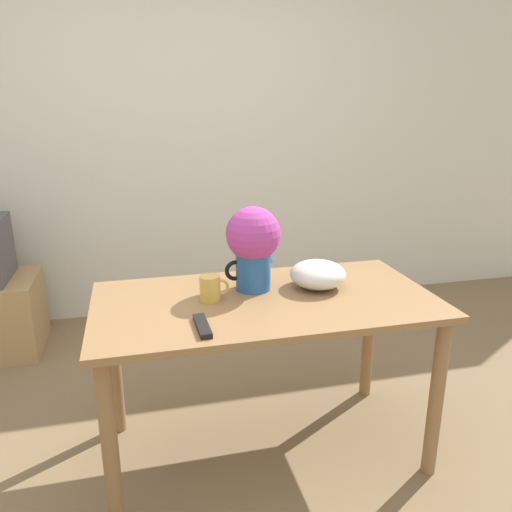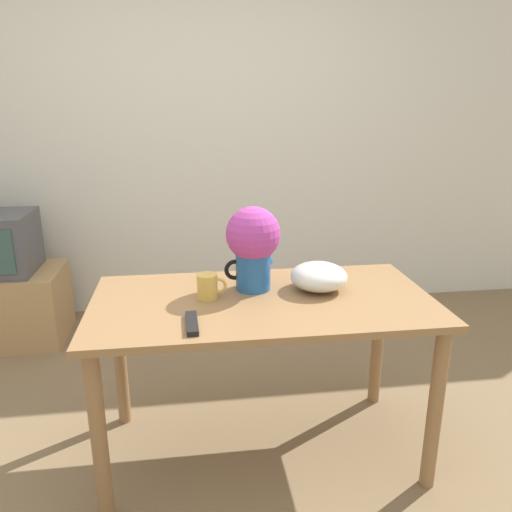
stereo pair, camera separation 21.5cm
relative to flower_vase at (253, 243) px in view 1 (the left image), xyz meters
name	(u,v)px [view 1 (the left image)]	position (x,y,z in m)	size (l,w,h in m)	color
ground_plane	(219,481)	(-0.22, -0.27, -0.96)	(12.00, 12.00, 0.00)	#7F6647
wall_back	(168,137)	(-0.22, 1.66, 0.34)	(8.00, 0.05, 2.60)	silver
table	(265,322)	(0.03, -0.12, -0.32)	(1.42, 0.74, 0.75)	olive
flower_vase	(253,243)	(0.00, 0.00, 0.00)	(0.24, 0.24, 0.37)	#235B9E
coffee_mug	(211,288)	(-0.20, -0.09, -0.16)	(0.12, 0.09, 0.11)	gold
white_bowl	(318,274)	(0.28, -0.05, -0.15)	(0.25, 0.25, 0.12)	silver
remote_control	(202,326)	(-0.27, -0.34, -0.20)	(0.05, 0.19, 0.02)	black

